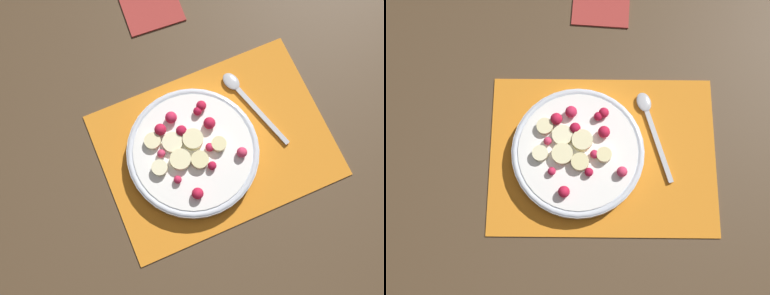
% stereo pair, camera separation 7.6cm
% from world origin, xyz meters
% --- Properties ---
extents(ground_plane, '(3.00, 3.00, 0.00)m').
position_xyz_m(ground_plane, '(0.00, 0.00, 0.00)').
color(ground_plane, '#4C3823').
extents(placemat, '(0.42, 0.30, 0.01)m').
position_xyz_m(placemat, '(0.00, 0.00, 0.00)').
color(placemat, orange).
rests_on(placemat, ground_plane).
extents(fruit_bowl, '(0.24, 0.24, 0.05)m').
position_xyz_m(fruit_bowl, '(-0.05, 0.00, 0.02)').
color(fruit_bowl, silver).
rests_on(fruit_bowl, placemat).
extents(spoon, '(0.07, 0.18, 0.01)m').
position_xyz_m(spoon, '(0.09, 0.07, 0.01)').
color(spoon, '#B2B2B7').
rests_on(spoon, placemat).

